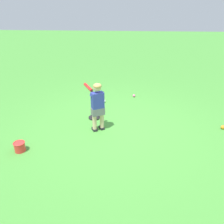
# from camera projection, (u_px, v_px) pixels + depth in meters

# --- Properties ---
(ground_plane) EXTENTS (40.00, 40.00, 0.00)m
(ground_plane) POSITION_uv_depth(u_px,v_px,m) (115.00, 127.00, 5.02)
(ground_plane) COLOR #479338
(child_batter) EXTENTS (0.69, 0.54, 1.08)m
(child_batter) POSITION_uv_depth(u_px,v_px,m) (97.00, 102.00, 4.66)
(child_batter) COLOR #232328
(child_batter) RESTS_ON ground
(play_ball_behind_batter) EXTENTS (0.08, 0.08, 0.08)m
(play_ball_behind_batter) POSITION_uv_depth(u_px,v_px,m) (104.00, 101.00, 6.27)
(play_ball_behind_batter) COLOR white
(play_ball_behind_batter) RESTS_ON ground
(play_ball_center_lawn) EXTENTS (0.08, 0.08, 0.08)m
(play_ball_center_lawn) POSITION_uv_depth(u_px,v_px,m) (134.00, 96.00, 6.64)
(play_ball_center_lawn) COLOR pink
(play_ball_center_lawn) RESTS_ON ground
(play_ball_midfield) EXTENTS (0.09, 0.09, 0.09)m
(play_ball_midfield) POSITION_uv_depth(u_px,v_px,m) (223.00, 127.00, 4.93)
(play_ball_midfield) COLOR orange
(play_ball_midfield) RESTS_ON ground
(batting_tee) EXTENTS (0.28, 0.28, 0.62)m
(batting_tee) POSITION_uv_depth(u_px,v_px,m) (94.00, 114.00, 5.38)
(batting_tee) COLOR black
(batting_tee) RESTS_ON ground
(toy_bucket) EXTENTS (0.22, 0.22, 0.19)m
(toy_bucket) POSITION_uv_depth(u_px,v_px,m) (20.00, 147.00, 4.17)
(toy_bucket) COLOR red
(toy_bucket) RESTS_ON ground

